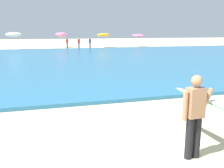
# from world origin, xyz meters

# --- Properties ---
(ground_plane) EXTENTS (160.00, 160.00, 0.00)m
(ground_plane) POSITION_xyz_m (0.00, 0.00, 0.00)
(ground_plane) COLOR beige
(sea) EXTENTS (120.00, 28.00, 0.14)m
(sea) POSITION_xyz_m (0.00, 18.17, 0.07)
(sea) COLOR teal
(sea) RESTS_ON ground
(surfer_with_board) EXTENTS (0.97, 2.98, 1.73)m
(surfer_with_board) POSITION_xyz_m (1.72, -0.02, 1.03)
(surfer_with_board) COLOR black
(surfer_with_board) RESTS_ON ground
(beach_umbrella_1) EXTENTS (2.10, 2.11, 2.40)m
(beach_umbrella_1) POSITION_xyz_m (-4.89, 33.37, 2.09)
(beach_umbrella_1) COLOR beige
(beach_umbrella_1) RESTS_ON ground
(beach_umbrella_2) EXTENTS (1.78, 1.82, 2.40)m
(beach_umbrella_2) POSITION_xyz_m (1.82, 36.12, 2.03)
(beach_umbrella_2) COLOR beige
(beach_umbrella_2) RESTS_ON ground
(beach_umbrella_3) EXTENTS (2.07, 2.09, 2.25)m
(beach_umbrella_3) POSITION_xyz_m (8.14, 34.23, 1.95)
(beach_umbrella_3) COLOR beige
(beach_umbrella_3) RESTS_ON ground
(beach_umbrella_4) EXTENTS (2.01, 2.03, 2.12)m
(beach_umbrella_4) POSITION_xyz_m (13.84, 34.17, 1.85)
(beach_umbrella_4) COLOR beige
(beach_umbrella_4) RESTS_ON ground
(beachgoer_near_row_left) EXTENTS (0.32, 0.20, 1.58)m
(beachgoer_near_row_left) POSITION_xyz_m (5.59, 32.40, 0.84)
(beachgoer_near_row_left) COLOR #383842
(beachgoer_near_row_left) RESTS_ON ground
(beachgoer_near_row_mid) EXTENTS (0.32, 0.20, 1.58)m
(beachgoer_near_row_mid) POSITION_xyz_m (3.95, 32.33, 0.84)
(beachgoer_near_row_mid) COLOR #383842
(beachgoer_near_row_mid) RESTS_ON ground
(beachgoer_near_row_right) EXTENTS (0.32, 0.20, 1.58)m
(beachgoer_near_row_right) POSITION_xyz_m (2.39, 33.39, 0.84)
(beachgoer_near_row_right) COLOR #383842
(beachgoer_near_row_right) RESTS_ON ground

